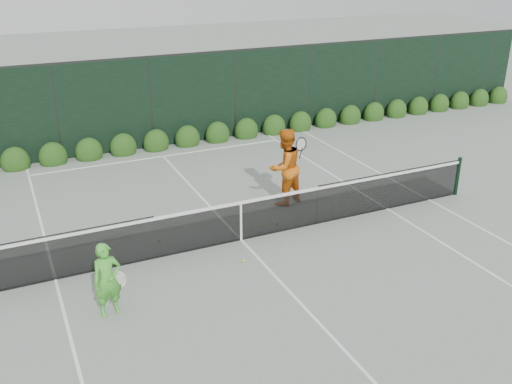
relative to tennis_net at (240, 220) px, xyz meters
name	(u,v)px	position (x,y,z in m)	size (l,w,h in m)	color
ground	(241,240)	(0.02, 0.00, -0.53)	(80.00, 80.00, 0.00)	gray
tennis_net	(240,220)	(0.00, 0.00, 0.00)	(12.90, 0.10, 1.07)	black
player_woman	(107,280)	(-3.30, -1.65, 0.18)	(0.63, 0.41, 1.43)	green
player_man	(285,167)	(1.89, 1.45, 0.48)	(1.17, 1.02, 2.03)	#D56411
court_lines	(241,240)	(0.02, 0.00, -0.53)	(11.03, 23.83, 0.01)	white
windscreen_fence	(300,229)	(0.02, -2.71, 0.98)	(32.00, 21.07, 3.06)	black
hedge_row	(156,143)	(0.02, 7.15, -0.30)	(31.66, 0.65, 0.94)	#193C10
tennis_balls	(210,239)	(-0.63, 0.30, -0.50)	(4.15, 2.05, 0.07)	#BBDD31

